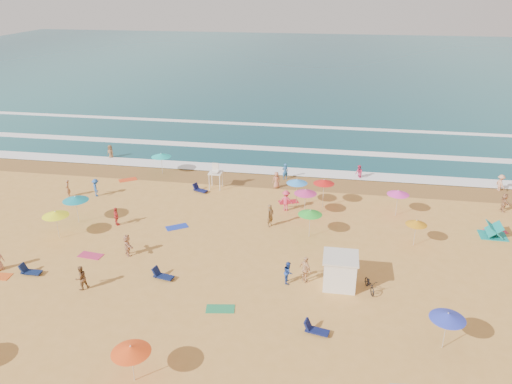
# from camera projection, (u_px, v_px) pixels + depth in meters

# --- Properties ---
(ground) EXTENTS (220.00, 220.00, 0.00)m
(ground) POSITION_uv_depth(u_px,v_px,m) (249.00, 242.00, 37.20)
(ground) COLOR gold
(ground) RESTS_ON ground
(ocean) EXTENTS (220.00, 140.00, 0.18)m
(ocean) POSITION_uv_depth(u_px,v_px,m) (315.00, 65.00, 113.32)
(ocean) COLOR #0C4756
(ocean) RESTS_ON ground
(wet_sand) EXTENTS (220.00, 220.00, 0.00)m
(wet_sand) POSITION_uv_depth(u_px,v_px,m) (272.00, 180.00, 48.53)
(wet_sand) COLOR olive
(wet_sand) RESTS_ON ground
(surf_foam) EXTENTS (200.00, 18.70, 0.05)m
(surf_foam) POSITION_uv_depth(u_px,v_px,m) (283.00, 151.00, 56.48)
(surf_foam) COLOR white
(surf_foam) RESTS_ON ground
(cabana) EXTENTS (2.00, 2.00, 2.00)m
(cabana) POSITION_uv_depth(u_px,v_px,m) (340.00, 272.00, 31.59)
(cabana) COLOR white
(cabana) RESTS_ON ground
(cabana_roof) EXTENTS (2.20, 2.20, 0.12)m
(cabana_roof) POSITION_uv_depth(u_px,v_px,m) (341.00, 257.00, 31.17)
(cabana_roof) COLOR silver
(cabana_roof) RESTS_ON cabana
(bicycle) EXTENTS (1.05, 1.83, 0.91)m
(bicycle) POSITION_uv_depth(u_px,v_px,m) (370.00, 284.00, 31.24)
(bicycle) COLOR black
(bicycle) RESTS_ON ground
(lifeguard_stand) EXTENTS (1.20, 1.20, 2.10)m
(lifeguard_stand) POSITION_uv_depth(u_px,v_px,m) (216.00, 178.00, 46.37)
(lifeguard_stand) COLOR white
(lifeguard_stand) RESTS_ON ground
(beach_umbrellas) EXTENTS (57.71, 30.66, 0.82)m
(beach_umbrellas) POSITION_uv_depth(u_px,v_px,m) (265.00, 220.00, 35.82)
(beach_umbrellas) COLOR blue
(beach_umbrellas) RESTS_ON ground
(loungers) EXTENTS (54.54, 19.16, 0.34)m
(loungers) POSITION_uv_depth(u_px,v_px,m) (335.00, 269.00, 33.43)
(loungers) COLOR #0E1C47
(loungers) RESTS_ON ground
(towels) EXTENTS (39.98, 24.82, 0.03)m
(towels) POSITION_uv_depth(u_px,v_px,m) (283.00, 257.00, 35.14)
(towels) COLOR #E8591D
(towels) RESTS_ON ground
(beachgoers) EXTENTS (40.43, 24.71, 2.11)m
(beachgoers) POSITION_uv_depth(u_px,v_px,m) (261.00, 206.00, 41.33)
(beachgoers) COLOR #B27A52
(beachgoers) RESTS_ON ground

